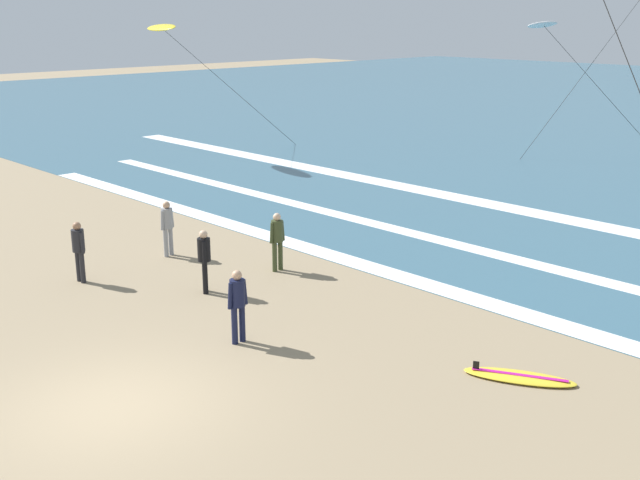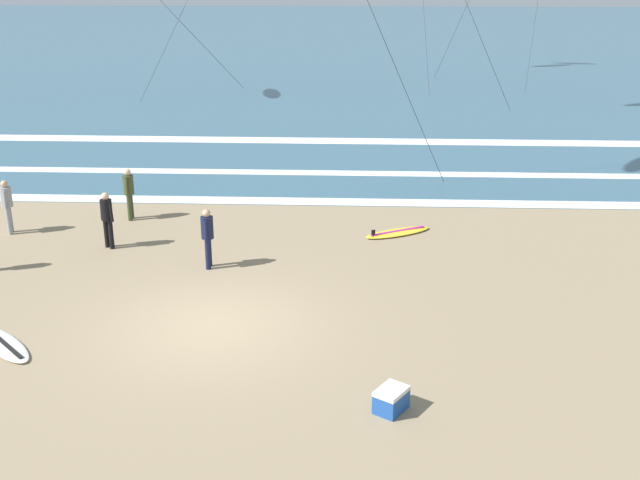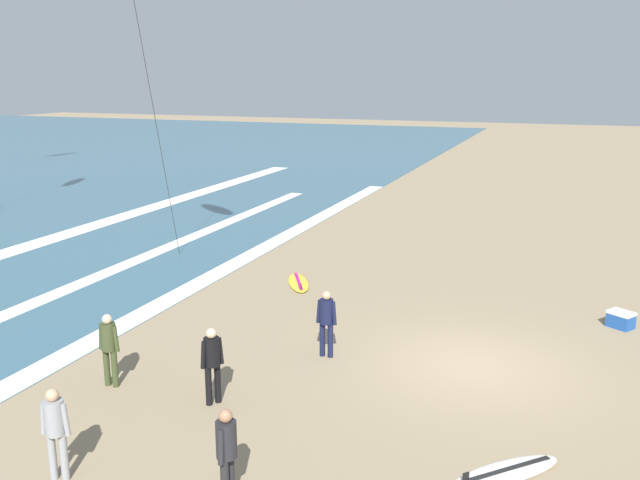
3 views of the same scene
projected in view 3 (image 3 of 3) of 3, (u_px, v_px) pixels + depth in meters
The scene contains 11 objects.
ground_plane at pixel (473, 365), 15.62m from camera, with size 160.00×160.00×0.00m, color #937F60.
wave_foam_shoreline at pixel (173, 297), 20.30m from camera, with size 43.58×0.77×0.01m, color white.
wave_foam_mid_break at pixel (18, 310), 19.23m from camera, with size 40.97×0.68×0.01m, color white.
surfer_foreground_main at pixel (212, 359), 13.61m from camera, with size 0.47×0.36×1.60m.
surfer_background_far at pixel (227, 448), 10.36m from camera, with size 0.51×0.32×1.60m.
surfer_left_near at pixel (326, 318), 15.90m from camera, with size 0.32×0.51×1.60m.
surfer_left_far at pixel (55, 426), 11.02m from camera, with size 0.32×0.51×1.60m.
surfer_right_near at pixel (109, 343), 14.38m from camera, with size 0.32×0.51×1.60m.
surfboard_right_spare at pixel (506, 472), 11.37m from camera, with size 1.91×1.91×0.25m.
surfboard_left_pile at pixel (298, 282), 21.65m from camera, with size 2.13×1.52×0.25m.
cooler_box at pixel (621, 319), 17.90m from camera, with size 0.71×0.76×0.44m.
Camera 3 is at (-14.81, -1.82, 6.45)m, focal length 38.72 mm.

